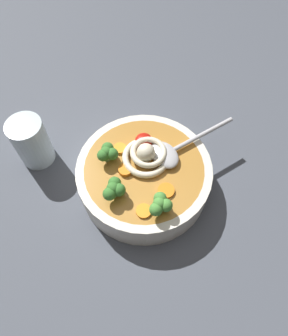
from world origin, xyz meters
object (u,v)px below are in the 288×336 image
Objects in this scene: noodle_pile at (147,155)px; soup_spoon at (171,151)px; drinking_glass at (32,142)px; soup_bowl at (144,176)px.

soup_spoon is (1.66, -4.03, -0.34)cm from noodle_pile.
drinking_glass reaches higher than noodle_pile.
drinking_glass reaches higher than soup_spoon.
soup_bowl is at bearing -97.33° from drinking_glass.
noodle_pile is 21.78cm from drinking_glass.
soup_spoon is (3.64, -4.14, 3.76)cm from soup_bowl.
soup_spoon is 1.52× the size of drinking_glass.
drinking_glass is at bearing 140.57° from soup_spoon.
drinking_glass reaches higher than soup_bowl.
noodle_pile is 0.91× the size of drinking_glass.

